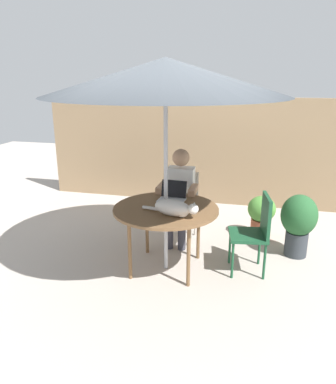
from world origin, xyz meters
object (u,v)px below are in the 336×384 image
Objects in this scene: patio_table at (166,212)px; patio_umbrella at (166,77)px; chair_occupied at (182,200)px; cat at (175,208)px; laptop at (173,194)px; chair_empty at (256,228)px; person_seated at (180,191)px; potted_plant_near_fence at (299,221)px; potted_plant_by_chair at (261,214)px.

patio_table is 0.47× the size of patio_umbrella.
cat reaches higher than chair_occupied.
chair_occupied is 0.65m from laptop.
person_seated is (-0.98, 0.57, 0.17)m from chair_empty.
laptop is 0.41× the size of potted_plant_near_fence.
chair_empty is 1.01m from laptop.
patio_table is 0.29m from cat.
potted_plant_by_chair is (0.90, 1.36, -0.49)m from cat.
person_seated is at bearing 90.00° from patio_umbrella.
person_seated is (-0.00, 0.73, 0.01)m from patio_table.
chair_empty is 1.01m from potted_plant_by_chair.
chair_occupied is 1.41× the size of cat.
cat is at bearing -55.07° from patio_umbrella.
patio_umbrella is 1.34m from laptop.
cat is 1.10× the size of potted_plant_by_chair.
chair_empty is at bearing -30.31° from person_seated.
chair_empty is at bearing 9.38° from patio_table.
laptop is (0.01, 0.29, -1.31)m from patio_umbrella.
chair_occupied is at bearing 172.07° from potted_plant_near_fence.
potted_plant_by_chair is at bearing 56.63° from cat.
person_seated is at bearing 149.69° from chair_empty.
patio_umbrella is 2.00× the size of person_seated.
person_seated is 0.45m from laptop.
chair_empty is at bearing 24.22° from cat.
person_seated is 1.94× the size of cat.
chair_occupied is at bearing 90.00° from patio_table.
laptop is 0.53m from cat.
patio_table is at bearing 124.93° from cat.
laptop is (0.01, 0.29, 0.11)m from patio_table.
patio_umbrella is 1.81m from chair_occupied.
patio_table is 1.29× the size of chair_empty.
chair_occupied reaches higher than potted_plant_near_fence.
laptop reaches higher than patio_table.
patio_umbrella is at bearing 0.00° from patio_table.
laptop is at bearing -89.04° from chair_occupied.
potted_plant_by_chair is (1.03, 0.85, -0.47)m from laptop.
potted_plant_by_chair is at bearing 13.94° from chair_occupied.
patio_table reaches higher than potted_plant_by_chair.
laptop is at bearing 88.06° from patio_table.
person_seated reaches higher than cat.
potted_plant_by_chair is (1.04, 0.26, -0.20)m from chair_occupied.
patio_umbrella is 7.80× the size of laptop.
patio_umbrella is 2.31m from potted_plant_near_fence.
person_seated is 1.49m from potted_plant_near_fence.
patio_umbrella is 1.31m from cat.
patio_table is 1.29× the size of chair_occupied.
potted_plant_near_fence is (1.32, 0.90, -0.37)m from cat.
laptop is at bearing 105.23° from cat.
laptop reaches higher than chair_empty.
potted_plant_by_chair is at bearing 132.59° from potted_plant_near_fence.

